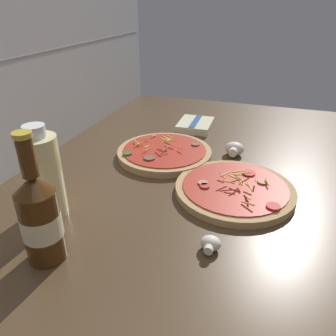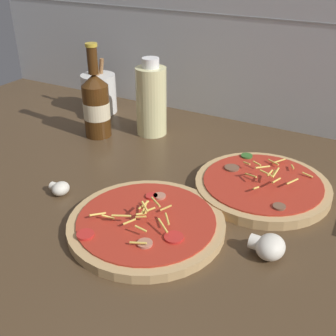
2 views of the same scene
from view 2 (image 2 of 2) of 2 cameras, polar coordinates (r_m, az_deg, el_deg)
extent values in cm
cube|color=#4C3823|center=(84.49, -3.18, -4.23)|extent=(160.00, 90.00, 2.50)
cube|color=silver|center=(113.21, 9.41, 19.67)|extent=(160.00, 1.00, 60.00)
cube|color=gray|center=(112.70, 9.31, 19.64)|extent=(156.80, 0.16, 0.30)
cylinder|color=tan|center=(73.99, -2.93, -7.62)|extent=(27.44, 27.44, 1.68)
cylinder|color=#B22D1E|center=(73.41, -2.95, -7.00)|extent=(24.15, 24.15, 0.30)
cylinder|color=#B7755B|center=(67.74, -3.15, -10.16)|extent=(2.50, 2.50, 0.40)
cylinder|color=red|center=(70.79, -11.21, -8.79)|extent=(2.91, 2.91, 0.40)
cylinder|color=red|center=(68.85, 0.80, -9.37)|extent=(3.20, 3.20, 0.40)
cylinder|color=#B7755B|center=(78.95, -1.16, -3.82)|extent=(2.34, 2.34, 0.40)
cylinder|color=red|center=(78.97, -2.23, -3.83)|extent=(2.28, 2.28, 0.40)
cylinder|color=#EFCC56|center=(71.12, -5.24, -7.25)|extent=(1.66, 2.04, 0.73)
cylinder|color=#EFCC56|center=(67.06, -4.05, -10.08)|extent=(2.76, 1.21, 0.59)
cylinder|color=#EFCC56|center=(71.34, -3.15, -5.24)|extent=(2.17, 1.65, 1.01)
cylinder|color=#EFCC56|center=(73.24, -8.12, -6.58)|extent=(2.24, 1.30, 1.02)
cylinder|color=#EFCC56|center=(70.61, -0.12, -6.89)|extent=(2.23, 2.61, 0.47)
cylinder|color=#EFCC56|center=(74.04, -3.17, -5.28)|extent=(1.05, 2.86, 0.99)
cylinder|color=#EFCC56|center=(71.24, -6.34, -6.44)|extent=(3.17, 1.68, 0.45)
cylinder|color=#EFCC56|center=(71.79, -2.67, -5.73)|extent=(1.91, 2.13, 0.80)
cylinder|color=#EFCC56|center=(74.26, -0.27, -5.42)|extent=(1.82, 1.81, 1.00)
cylinder|color=#EFCC56|center=(69.33, -0.70, -7.80)|extent=(2.87, 2.00, 1.12)
cylinder|color=#EFCC56|center=(72.51, -3.33, -5.04)|extent=(0.85, 2.54, 0.70)
cylinder|color=#EFCC56|center=(74.24, -9.53, -6.20)|extent=(1.78, 2.86, 0.96)
cylinder|color=#EFCC56|center=(73.49, -1.67, -4.61)|extent=(2.94, 2.13, 0.42)
cylinder|color=#EFCC56|center=(71.60, -3.64, -6.21)|extent=(1.56, 1.57, 0.43)
cylinder|color=#EFCC56|center=(68.76, -3.71, -8.20)|extent=(2.19, 0.40, 0.71)
cylinder|color=#EFCC56|center=(71.99, -3.70, -6.61)|extent=(1.89, 1.07, 0.59)
cylinder|color=tan|center=(86.29, 12.62, -2.46)|extent=(26.76, 26.76, 1.93)
cylinder|color=#B22D1E|center=(85.73, 12.70, -1.82)|extent=(23.55, 23.55, 0.30)
cylinder|color=brown|center=(88.88, 8.64, 0.01)|extent=(3.06, 3.06, 0.40)
cylinder|color=brown|center=(78.13, 14.83, -5.08)|extent=(2.34, 2.34, 0.40)
cylinder|color=#336628|center=(94.36, 10.61, 1.62)|extent=(2.54, 2.54, 0.40)
cylinder|color=#EFCC56|center=(84.38, 12.68, 0.12)|extent=(2.38, 2.81, 0.66)
cylinder|color=#EFCC56|center=(83.26, 14.46, -1.65)|extent=(0.97, 3.27, 0.83)
cylinder|color=#EFCC56|center=(81.17, 11.82, -2.66)|extent=(0.82, 1.97, 0.82)
cylinder|color=#EFCC56|center=(89.29, 11.96, 0.62)|extent=(2.01, 1.05, 0.52)
cylinder|color=#EFCC56|center=(92.84, 14.78, 0.91)|extent=(2.36, 2.62, 0.76)
cylinder|color=#EFCC56|center=(84.04, 16.49, -1.76)|extent=(1.76, 2.70, 0.59)
cylinder|color=#EFCC56|center=(88.89, 10.61, 0.64)|extent=(1.93, 1.36, 0.73)
cylinder|color=#EFCC56|center=(91.89, 14.08, 0.77)|extent=(2.78, 1.85, 0.51)
cylinder|color=#EFCC56|center=(90.80, 16.52, 0.15)|extent=(1.18, 1.84, 0.50)
cylinder|color=#EFCC56|center=(84.34, 11.14, -0.98)|extent=(2.98, 1.99, 1.14)
cylinder|color=#EFCC56|center=(83.65, 13.14, -0.67)|extent=(2.77, 1.13, 0.58)
cylinder|color=#EFCC56|center=(89.39, 18.38, -0.89)|extent=(2.28, 0.78, 0.62)
cylinder|color=#EFCC56|center=(83.93, 13.64, -0.66)|extent=(0.57, 2.36, 0.55)
cylinder|color=#EFCC56|center=(84.18, 14.37, -0.63)|extent=(0.69, 2.89, 1.24)
cylinder|color=#EFCC56|center=(84.74, 14.15, -0.63)|extent=(0.54, 1.99, 0.45)
cylinder|color=#47280F|center=(107.64, -9.62, 7.62)|extent=(6.60, 6.60, 13.20)
cone|color=#47280F|center=(105.07, -9.98, 11.71)|extent=(6.60, 6.60, 2.88)
cylinder|color=#47280F|center=(103.84, -10.20, 14.15)|extent=(2.51, 2.51, 6.40)
cylinder|color=gold|center=(103.02, -10.38, 16.09)|extent=(2.88, 2.88, 0.80)
cylinder|color=beige|center=(107.55, -9.63, 7.75)|extent=(6.66, 6.66, 4.22)
cylinder|color=beige|center=(106.90, -2.28, 8.99)|extent=(7.67, 7.67, 17.16)
cylinder|color=white|center=(104.01, -2.38, 14.05)|extent=(4.22, 4.22, 2.34)
cylinder|color=white|center=(86.45, -15.07, -2.45)|extent=(1.69, 1.69, 1.69)
ellipsoid|color=silver|center=(85.52, -14.33, -2.72)|extent=(3.19, 3.75, 2.63)
cylinder|color=white|center=(69.68, 11.99, -9.88)|extent=(2.43, 2.43, 2.43)
ellipsoid|color=silver|center=(69.30, 13.71, -10.36)|extent=(4.59, 5.41, 3.78)
cylinder|color=silver|center=(123.99, -9.31, 9.93)|extent=(9.70, 9.70, 10.92)
cylinder|color=olive|center=(121.99, -9.56, 12.53)|extent=(2.65, 2.10, 14.13)
cylinder|color=olive|center=(122.12, -9.99, 12.50)|extent=(2.91, 2.83, 14.06)
cylinder|color=olive|center=(123.90, -9.12, 12.04)|extent=(3.01, 1.55, 10.89)
camera|label=1|loc=(1.08, -39.68, 20.46)|focal=35.00mm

